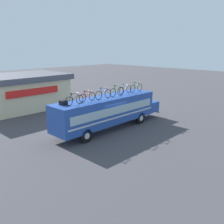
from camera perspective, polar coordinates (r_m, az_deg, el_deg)
ground_plane at (r=21.47m, az=-1.32°, el=-4.06°), size 120.00×120.00×0.00m
bus at (r=21.20m, az=-0.74°, el=0.45°), size 11.60×2.40×2.83m
luggage_bag_1 at (r=18.32m, az=-11.15°, el=2.13°), size 0.51×0.44×0.35m
rooftop_bicycle_1 at (r=18.24m, az=-8.66°, el=2.81°), size 1.64×0.44×0.89m
rooftop_bicycle_2 at (r=19.28m, az=-5.71°, el=3.53°), size 1.62×0.44×0.86m
rooftop_bicycle_3 at (r=20.10m, az=-2.00°, el=4.17°), size 1.77×0.44×0.96m
rooftop_bicycle_4 at (r=21.17m, az=1.08°, el=4.73°), size 1.69×0.44×0.98m
rooftop_bicycle_5 at (r=22.47m, az=3.07°, el=5.21°), size 1.66×0.44×0.88m
rooftop_bicycle_6 at (r=23.46m, az=5.62°, el=5.62°), size 1.75×0.44×0.93m
roadside_building at (r=30.36m, az=-20.64°, el=4.46°), size 10.51×7.10×3.88m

